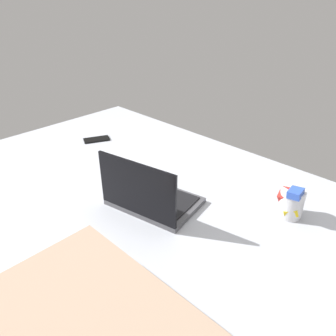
# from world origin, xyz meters

# --- Properties ---
(bed_mattress) EXTENTS (1.80, 1.40, 0.18)m
(bed_mattress) POSITION_xyz_m (0.00, 0.00, 0.09)
(bed_mattress) COLOR #B7BCC6
(bed_mattress) RESTS_ON ground
(laptop) EXTENTS (0.37, 0.29, 0.23)m
(laptop) POSITION_xyz_m (-0.18, -0.01, 0.22)
(laptop) COLOR #4C4C51
(laptop) RESTS_ON bed_mattress
(snack_cup) EXTENTS (0.09, 0.10, 0.13)m
(snack_cup) POSITION_xyz_m (-0.58, -0.33, 0.24)
(snack_cup) COLOR silver
(snack_cup) RESTS_ON bed_mattress
(cell_phone) EXTENTS (0.12, 0.16, 0.01)m
(cell_phone) POSITION_xyz_m (0.51, -0.24, 0.18)
(cell_phone) COLOR black
(cell_phone) RESTS_ON bed_mattress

